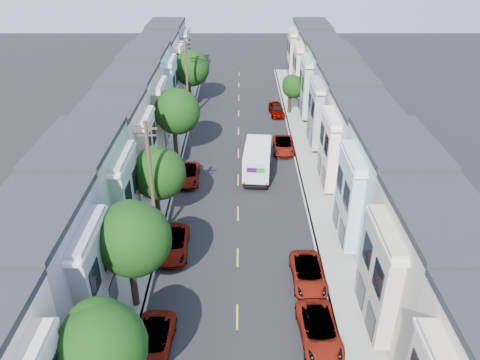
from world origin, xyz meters
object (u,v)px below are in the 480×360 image
object	(u,v)px
utility_pole_far	(187,79)
parked_right_a	(319,331)
parked_left_b	(152,343)
parked_right_b	(308,274)
parked_left_c	(173,244)
parked_right_d	(276,109)
utility_pole_near	(152,185)
tree_c	(158,174)
tree_d	(176,112)
tree_a	(100,348)
tree_e	(191,68)
lead_sedan	(254,144)
parked_right_c	(283,146)
tree_b	(132,240)
tree_far_r	(293,87)
fedex_truck	(257,159)
parked_left_d	(187,175)

from	to	relation	value
utility_pole_far	parked_right_a	distance (m)	37.74
parked_left_b	parked_right_b	distance (m)	11.52
parked_left_c	parked_right_d	size ratio (longest dim) A/B	1.09
utility_pole_near	parked_right_a	world-z (taller)	utility_pole_near
tree_c	parked_right_b	distance (m)	13.98
parked_left_b	parked_right_d	size ratio (longest dim) A/B	1.06
tree_d	tree_a	bearing A→B (deg)	-90.00
tree_e	parked_right_b	xyz separation A→B (m)	(11.20, -35.60, -4.45)
tree_e	parked_left_b	size ratio (longest dim) A/B	1.56
lead_sedan	parked_left_c	xyz separation A→B (m)	(-6.62, -18.30, 0.08)
lead_sedan	parked_right_c	world-z (taller)	parked_right_c
tree_b	tree_far_r	bearing A→B (deg)	69.34
parked_left_b	fedex_truck	bearing A→B (deg)	75.14
utility_pole_near	fedex_truck	bearing A→B (deg)	53.49
fedex_truck	parked_left_d	world-z (taller)	fedex_truck
parked_right_a	parked_right_c	size ratio (longest dim) A/B	1.03
lead_sedan	parked_right_c	bearing A→B (deg)	-19.09
tree_a	utility_pole_near	distance (m)	14.65
utility_pole_near	parked_left_d	xyz separation A→B (m)	(1.40, 9.85, -4.49)
tree_d	parked_left_c	world-z (taller)	tree_d
tree_d	utility_pole_far	world-z (taller)	utility_pole_far
tree_far_r	parked_right_a	distance (m)	37.98
tree_far_r	parked_left_c	world-z (taller)	tree_far_r
utility_pole_near	parked_right_b	world-z (taller)	utility_pole_near
parked_left_b	parked_right_b	size ratio (longest dim) A/B	0.99
utility_pole_near	parked_left_c	bearing A→B (deg)	-42.01
tree_b	tree_c	size ratio (longest dim) A/B	1.13
tree_d	tree_far_r	xyz separation A→B (m)	(13.20, 13.02, -1.60)
tree_e	lead_sedan	size ratio (longest dim) A/B	1.99
tree_d	parked_left_d	world-z (taller)	tree_d
tree_a	tree_e	size ratio (longest dim) A/B	0.93
tree_b	tree_e	bearing A→B (deg)	90.00
utility_pole_far	parked_right_d	distance (m)	12.13
tree_c	parked_left_d	world-z (taller)	tree_c
fedex_truck	parked_right_a	xyz separation A→B (m)	(3.03, -20.80, -1.05)
tree_d	tree_e	xyz separation A→B (m)	(0.00, 15.92, -0.01)
tree_e	parked_left_c	bearing A→B (deg)	-87.51
tree_far_r	utility_pole_near	size ratio (longest dim) A/B	0.50
lead_sedan	parked_right_b	world-z (taller)	parked_right_b
fedex_truck	parked_left_b	xyz separation A→B (m)	(-6.77, -21.73, -1.08)
parked_right_d	tree_b	bearing A→B (deg)	-112.89
tree_a	tree_b	bearing A→B (deg)	90.00
parked_right_b	lead_sedan	bearing A→B (deg)	97.56
utility_pole_near	fedex_truck	world-z (taller)	utility_pole_near
tree_b	tree_far_r	distance (m)	37.45
tree_far_r	utility_pole_near	distance (m)	31.04
fedex_truck	lead_sedan	bearing A→B (deg)	96.39
fedex_truck	parked_right_c	size ratio (longest dim) A/B	1.35
parked_right_b	tree_e	bearing A→B (deg)	106.67
lead_sedan	parked_right_b	size ratio (longest dim) A/B	0.78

